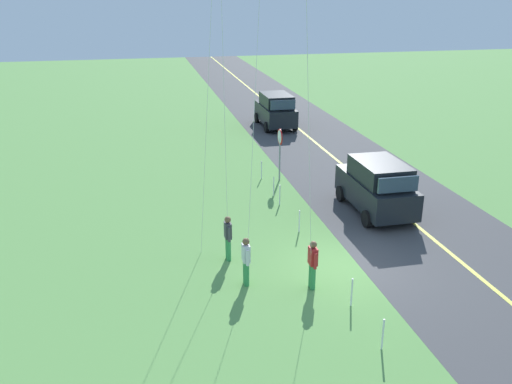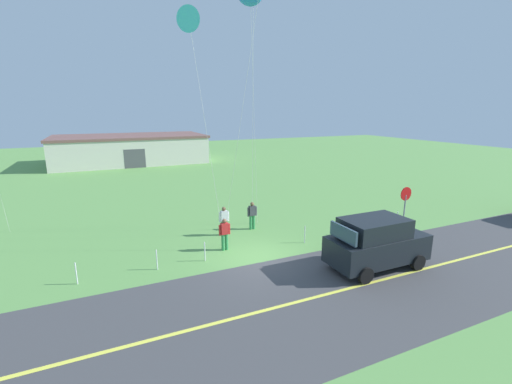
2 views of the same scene
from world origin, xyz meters
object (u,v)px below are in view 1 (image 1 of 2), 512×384
Objects in this scene: stop_sign at (280,144)px; person_adult_near at (313,263)px; car_parked_east_far at (276,110)px; person_child_watcher at (228,237)px; person_adult_companion at (246,260)px; car_suv_foreground at (377,186)px.

person_adult_near is at bearing 170.90° from stop_sign.
person_child_watcher is (-18.16, 6.35, -0.29)m from car_parked_east_far.
person_adult_companion and person_child_watcher have the same top height.
person_adult_near is 3.29m from person_child_watcher.
stop_sign is (-10.57, 2.53, 0.65)m from car_parked_east_far.
person_child_watcher is (1.78, 0.26, 0.00)m from person_adult_companion.
person_adult_near is at bearing 33.50° from person_child_watcher.
person_adult_companion is (-9.37, 3.56, -0.94)m from stop_sign.
car_parked_east_far is 21.00m from person_adult_near.
car_suv_foreground is 1.00× the size of car_parked_east_far.
stop_sign is 1.60× the size of person_child_watcher.
person_child_watcher is at bearing 160.72° from car_parked_east_far.
stop_sign is (4.72, 2.87, 0.65)m from car_suv_foreground.
stop_sign is 1.60× the size of person_adult_companion.
car_parked_east_far reaches higher than person_adult_companion.
person_child_watcher is (-7.59, 3.82, -0.94)m from stop_sign.
car_parked_east_far reaches higher than person_adult_near.
person_adult_companion is at bearing -77.29° from person_adult_near.
person_adult_near is at bearing 100.01° from person_adult_companion.
stop_sign reaches higher than person_adult_near.
stop_sign is at bearing -172.40° from person_adult_companion.
person_adult_near and person_child_watcher have the same top height.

